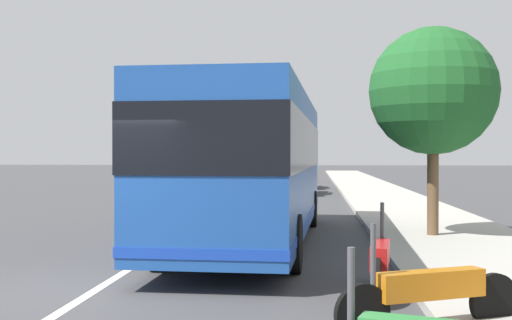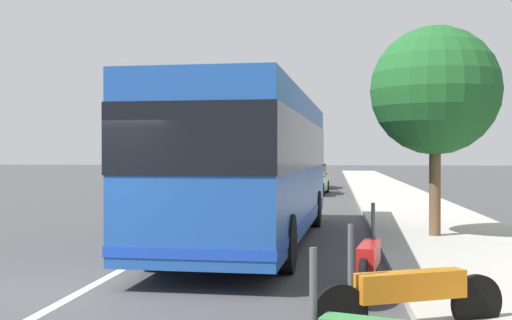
{
  "view_description": "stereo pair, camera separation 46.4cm",
  "coord_description": "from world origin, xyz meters",
  "px_view_note": "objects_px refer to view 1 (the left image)",
  "views": [
    {
      "loc": [
        -9.21,
        -3.21,
        2.01
      ],
      "look_at": [
        5.2,
        -1.91,
        1.88
      ],
      "focal_mm": 44.97,
      "sensor_mm": 36.0,
      "label": 1
    },
    {
      "loc": [
        -9.16,
        -3.67,
        2.01
      ],
      "look_at": [
        5.2,
        -1.91,
        1.88
      ],
      "focal_mm": 44.97,
      "sensor_mm": 36.0,
      "label": 2
    }
  ],
  "objects_px": {
    "coach_bus": "(253,161)",
    "roadside_tree_mid_block": "(433,92)",
    "motorcycle_by_tree": "(380,261)",
    "motorcycle_angled": "(430,293)",
    "car_side_street": "(299,176)",
    "car_far_distant": "(296,181)",
    "car_oncoming": "(240,175)",
    "car_ahead_same_lane": "(238,173)"
  },
  "relations": [
    {
      "from": "motorcycle_angled",
      "to": "car_oncoming",
      "type": "distance_m",
      "value": 33.39
    },
    {
      "from": "motorcycle_by_tree",
      "to": "car_side_street",
      "type": "xyz_separation_m",
      "value": [
        29.02,
        1.84,
        0.22
      ]
    },
    {
      "from": "motorcycle_by_tree",
      "to": "car_oncoming",
      "type": "distance_m",
      "value": 31.27
    },
    {
      "from": "motorcycle_angled",
      "to": "motorcycle_by_tree",
      "type": "relative_size",
      "value": 1.0
    },
    {
      "from": "motorcycle_by_tree",
      "to": "car_side_street",
      "type": "distance_m",
      "value": 29.08
    },
    {
      "from": "motorcycle_angled",
      "to": "roadside_tree_mid_block",
      "type": "xyz_separation_m",
      "value": [
        7.96,
        -1.48,
        2.99
      ]
    },
    {
      "from": "car_far_distant",
      "to": "car_side_street",
      "type": "distance_m",
      "value": 5.87
    },
    {
      "from": "car_far_distant",
      "to": "car_side_street",
      "type": "relative_size",
      "value": 1.02
    },
    {
      "from": "coach_bus",
      "to": "motorcycle_by_tree",
      "type": "xyz_separation_m",
      "value": [
        -5.09,
        -2.32,
        -1.39
      ]
    },
    {
      "from": "motorcycle_angled",
      "to": "roadside_tree_mid_block",
      "type": "relative_size",
      "value": 0.44
    },
    {
      "from": "car_far_distant",
      "to": "car_ahead_same_lane",
      "type": "bearing_deg",
      "value": 23.2
    },
    {
      "from": "coach_bus",
      "to": "roadside_tree_mid_block",
      "type": "distance_m",
      "value": 4.49
    },
    {
      "from": "motorcycle_angled",
      "to": "car_side_street",
      "type": "distance_m",
      "value": 31.19
    },
    {
      "from": "motorcycle_by_tree",
      "to": "car_side_street",
      "type": "relative_size",
      "value": 0.47
    },
    {
      "from": "motorcycle_by_tree",
      "to": "car_side_street",
      "type": "bearing_deg",
      "value": 12.12
    },
    {
      "from": "motorcycle_angled",
      "to": "roadside_tree_mid_block",
      "type": "distance_m",
      "value": 8.63
    },
    {
      "from": "coach_bus",
      "to": "motorcycle_by_tree",
      "type": "relative_size",
      "value": 5.13
    },
    {
      "from": "coach_bus",
      "to": "car_ahead_same_lane",
      "type": "bearing_deg",
      "value": 9.72
    },
    {
      "from": "coach_bus",
      "to": "car_oncoming",
      "type": "height_order",
      "value": "coach_bus"
    },
    {
      "from": "motorcycle_by_tree",
      "to": "car_oncoming",
      "type": "xyz_separation_m",
      "value": [
        30.76,
        5.6,
        0.25
      ]
    },
    {
      "from": "car_ahead_same_lane",
      "to": "car_oncoming",
      "type": "height_order",
      "value": "car_oncoming"
    },
    {
      "from": "coach_bus",
      "to": "car_far_distant",
      "type": "distance_m",
      "value": 18.1
    },
    {
      "from": "car_far_distant",
      "to": "coach_bus",
      "type": "bearing_deg",
      "value": -177.4
    },
    {
      "from": "car_far_distant",
      "to": "roadside_tree_mid_block",
      "type": "distance_m",
      "value": 17.89
    },
    {
      "from": "coach_bus",
      "to": "motorcycle_by_tree",
      "type": "distance_m",
      "value": 5.76
    },
    {
      "from": "car_far_distant",
      "to": "roadside_tree_mid_block",
      "type": "height_order",
      "value": "roadside_tree_mid_block"
    },
    {
      "from": "roadside_tree_mid_block",
      "to": "car_far_distant",
      "type": "bearing_deg",
      "value": 11.95
    },
    {
      "from": "roadside_tree_mid_block",
      "to": "car_ahead_same_lane",
      "type": "bearing_deg",
      "value": 15.07
    },
    {
      "from": "car_far_distant",
      "to": "car_side_street",
      "type": "xyz_separation_m",
      "value": [
        5.87,
        -0.01,
        0.03
      ]
    },
    {
      "from": "coach_bus",
      "to": "motorcycle_angled",
      "type": "xyz_separation_m",
      "value": [
        -7.19,
        -2.65,
        -1.39
      ]
    },
    {
      "from": "car_oncoming",
      "to": "roadside_tree_mid_block",
      "type": "bearing_deg",
      "value": 18.76
    },
    {
      "from": "car_oncoming",
      "to": "motorcycle_by_tree",
      "type": "bearing_deg",
      "value": 12.52
    },
    {
      "from": "coach_bus",
      "to": "roadside_tree_mid_block",
      "type": "bearing_deg",
      "value": -77.02
    },
    {
      "from": "car_ahead_same_lane",
      "to": "car_far_distant",
      "type": "bearing_deg",
      "value": 20.81
    },
    {
      "from": "car_oncoming",
      "to": "coach_bus",
      "type": "bearing_deg",
      "value": 9.48
    },
    {
      "from": "coach_bus",
      "to": "roadside_tree_mid_block",
      "type": "height_order",
      "value": "roadside_tree_mid_block"
    },
    {
      "from": "car_side_street",
      "to": "roadside_tree_mid_block",
      "type": "height_order",
      "value": "roadside_tree_mid_block"
    },
    {
      "from": "coach_bus",
      "to": "car_ahead_same_lane",
      "type": "relative_size",
      "value": 2.69
    },
    {
      "from": "car_side_street",
      "to": "roadside_tree_mid_block",
      "type": "bearing_deg",
      "value": -173.02
    },
    {
      "from": "car_ahead_same_lane",
      "to": "car_oncoming",
      "type": "bearing_deg",
      "value": 9.44
    },
    {
      "from": "car_oncoming",
      "to": "car_far_distant",
      "type": "bearing_deg",
      "value": 28.41
    },
    {
      "from": "coach_bus",
      "to": "roadside_tree_mid_block",
      "type": "xyz_separation_m",
      "value": [
        0.77,
        -4.13,
        1.6
      ]
    }
  ]
}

